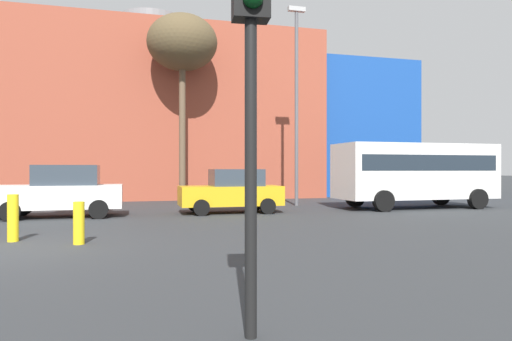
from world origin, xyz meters
name	(u,v)px	position (x,y,z in m)	size (l,w,h in m)	color
ground_plane	(0,250)	(0.00, 0.00, 0.00)	(200.00, 200.00, 0.00)	#2D3033
building_backdrop	(151,124)	(3.95, 20.71, 4.69)	(32.74, 13.65, 11.71)	#9E4733
parked_car_2	(61,191)	(0.30, 6.54, 0.89)	(4.15, 2.04, 1.80)	white
parked_car_3	(232,191)	(6.32, 6.54, 0.82)	(3.82, 1.88, 1.66)	gold
white_bus	(415,170)	(14.32, 6.57, 1.62)	(6.80, 2.62, 2.72)	white
traffic_light_near_right	(251,36)	(3.71, -6.15, 2.94)	(0.38, 0.38, 4.01)	black
bare_tree_0	(182,44)	(5.09, 12.35, 7.84)	(3.47, 3.47, 9.32)	brown
bollard_yellow_1	(79,223)	(1.49, 0.28, 0.47)	(0.24, 0.24, 0.94)	yellow
bollard_yellow_2	(13,218)	(0.00, 1.09, 0.54)	(0.24, 0.24, 1.08)	yellow
street_lamp	(296,95)	(9.88, 9.07, 5.05)	(0.80, 0.24, 9.02)	#59595E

